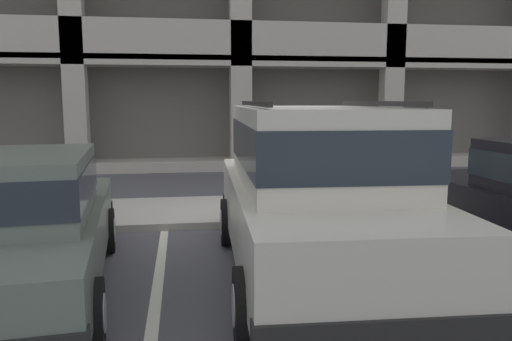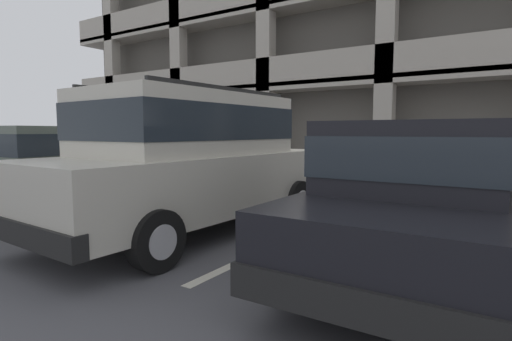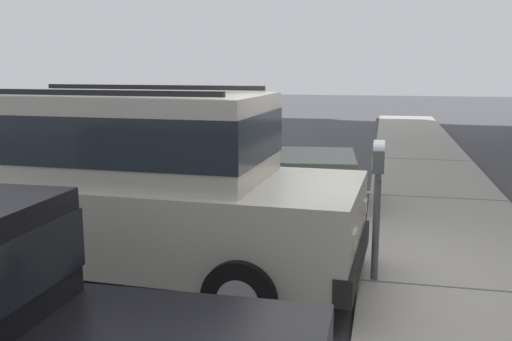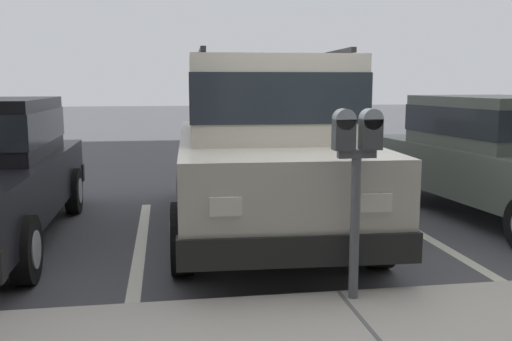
{
  "view_description": "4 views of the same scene",
  "coord_description": "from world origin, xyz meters",
  "px_view_note": "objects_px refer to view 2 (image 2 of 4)",
  "views": [
    {
      "loc": [
        -1.27,
        -7.55,
        2.05
      ],
      "look_at": [
        -0.25,
        -0.66,
        1.06
      ],
      "focal_mm": 35.0,
      "sensor_mm": 36.0,
      "label": 1
    },
    {
      "loc": [
        4.09,
        -6.46,
        1.45
      ],
      "look_at": [
        0.21,
        -0.49,
        0.76
      ],
      "focal_mm": 28.0,
      "sensor_mm": 36.0,
      "label": 2
    },
    {
      "loc": [
        5.54,
        0.38,
        2.24
      ],
      "look_at": [
        -0.13,
        -0.89,
        1.18
      ],
      "focal_mm": 40.0,
      "sensor_mm": 36.0,
      "label": 3
    },
    {
      "loc": [
        1.29,
        4.25,
        1.7
      ],
      "look_at": [
        0.45,
        -1.0,
        0.89
      ],
      "focal_mm": 40.0,
      "sensor_mm": 36.0,
      "label": 4
    }
  ],
  "objects_px": {
    "dark_hatchback": "(423,194)",
    "parking_meter_near": "(267,146)",
    "red_sedan": "(57,166)",
    "silver_suv": "(191,157)"
  },
  "relations": [
    {
      "from": "dark_hatchback",
      "to": "parking_meter_near",
      "type": "height_order",
      "value": "dark_hatchback"
    },
    {
      "from": "dark_hatchback",
      "to": "parking_meter_near",
      "type": "xyz_separation_m",
      "value": [
        -3.39,
        2.51,
        0.35
      ]
    },
    {
      "from": "red_sedan",
      "to": "dark_hatchback",
      "type": "xyz_separation_m",
      "value": [
        6.29,
        0.17,
        0.0
      ]
    },
    {
      "from": "red_sedan",
      "to": "dark_hatchback",
      "type": "height_order",
      "value": "same"
    },
    {
      "from": "red_sedan",
      "to": "parking_meter_near",
      "type": "relative_size",
      "value": 3.29
    },
    {
      "from": "silver_suv",
      "to": "parking_meter_near",
      "type": "relative_size",
      "value": 3.45
    },
    {
      "from": "silver_suv",
      "to": "dark_hatchback",
      "type": "xyz_separation_m",
      "value": [
        3.13,
        0.02,
        -0.27
      ]
    },
    {
      "from": "silver_suv",
      "to": "dark_hatchback",
      "type": "relative_size",
      "value": 1.08
    },
    {
      "from": "silver_suv",
      "to": "red_sedan",
      "type": "distance_m",
      "value": 3.18
    },
    {
      "from": "red_sedan",
      "to": "parking_meter_near",
      "type": "height_order",
      "value": "red_sedan"
    }
  ]
}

